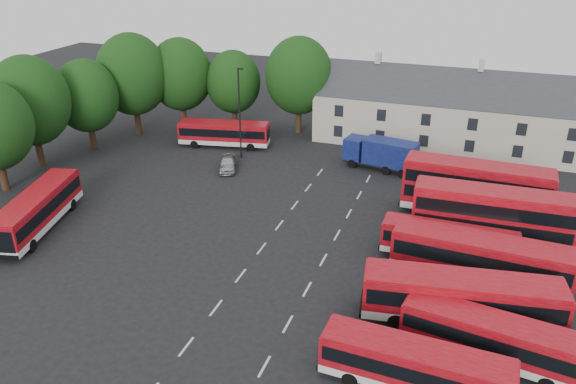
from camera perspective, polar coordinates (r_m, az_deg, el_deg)
name	(u,v)px	position (r m, az deg, el deg)	size (l,w,h in m)	color
ground	(251,262)	(42.28, -3.73, -7.06)	(140.00, 140.00, 0.00)	black
lane_markings	(292,254)	(43.08, 0.39, -6.32)	(5.15, 33.80, 0.01)	beige
treeline	(145,87)	(64.84, -14.37, 10.27)	(29.92, 32.59, 12.01)	black
terrace_houses	(474,116)	(65.45, 18.38, 7.33)	(35.70, 7.13, 10.06)	beige
bus_row_a	(415,365)	(31.65, 12.80, -16.73)	(10.12, 2.78, 2.83)	silver
bus_row_b	(492,336)	(34.64, 19.99, -13.56)	(10.27, 3.75, 2.84)	silver
bus_row_c	(462,297)	(36.64, 17.26, -10.11)	(12.29, 4.51, 3.40)	silver
bus_row_d	(480,256)	(41.23, 18.95, -6.14)	(12.13, 3.48, 3.39)	silver
bus_row_e	(449,241)	(43.21, 16.04, -4.77)	(9.78, 2.31, 2.76)	silver
bus_dd_south	(492,215)	(45.51, 19.99, -2.22)	(11.82, 3.07, 4.82)	silver
bus_dd_north	(476,188)	(49.74, 18.56, 0.44)	(12.05, 3.10, 4.91)	silver
bus_west	(37,208)	(50.09, -24.15, -1.52)	(5.14, 11.34, 3.13)	silver
bus_north	(224,132)	(64.06, -6.51, 6.07)	(10.40, 4.27, 2.87)	silver
box_truck	(381,153)	(58.08, 9.46, 3.95)	(7.68, 3.55, 3.24)	black
silver_car	(228,163)	(58.00, -6.16, 2.95)	(1.69, 4.20, 1.43)	#B3B5BB
lamppost	(240,111)	(59.56, -4.93, 8.21)	(0.68, 0.33, 9.78)	black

